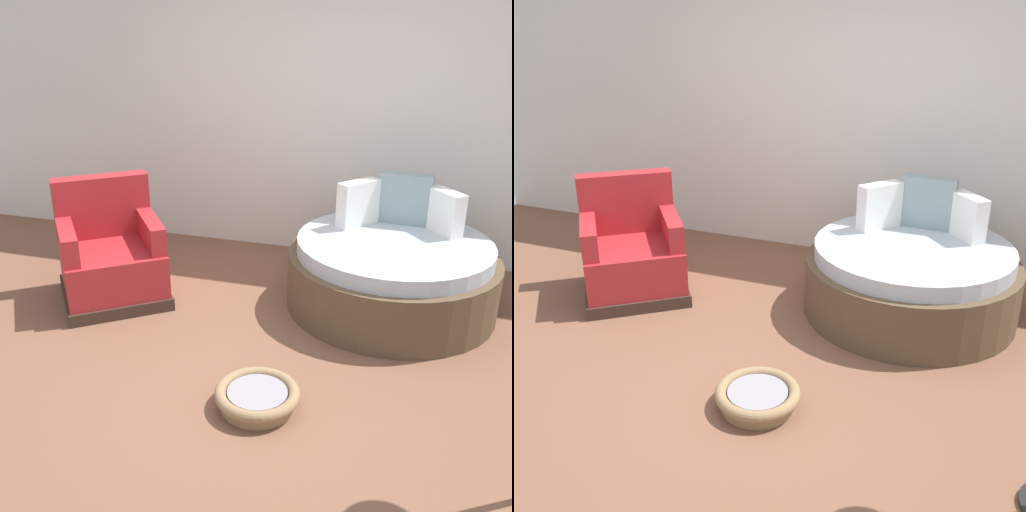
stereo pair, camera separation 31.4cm
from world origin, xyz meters
TOP-DOWN VIEW (x-y plane):
  - ground_plane at (0.00, 0.00)m, footprint 8.00×8.00m
  - back_wall at (0.00, 2.17)m, footprint 8.00×0.12m
  - round_daybed at (0.80, 1.13)m, footprint 1.61×1.61m
  - red_armchair at (-1.38, 0.66)m, footprint 1.12×1.12m
  - pet_basket at (0.17, -0.42)m, footprint 0.51×0.51m

SIDE VIEW (x-z plane):
  - ground_plane at x=0.00m, z-range -0.02..0.00m
  - pet_basket at x=0.17m, z-range 0.01..0.14m
  - round_daybed at x=0.80m, z-range -0.20..0.77m
  - red_armchair at x=-1.38m, z-range -0.14..0.80m
  - back_wall at x=0.00m, z-range 0.00..2.95m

